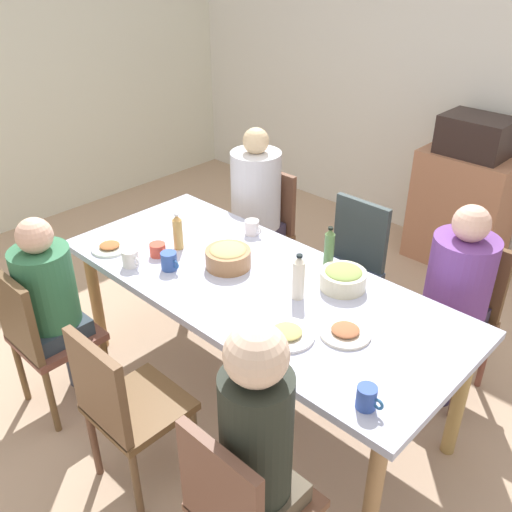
# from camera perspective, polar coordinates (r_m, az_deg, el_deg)

# --- Properties ---
(ground_plane) EXTENTS (7.21, 7.21, 0.00)m
(ground_plane) POSITION_cam_1_polar(r_m,az_deg,el_deg) (3.39, 0.00, -13.50)
(ground_plane) COLOR tan
(wall_back) EXTENTS (6.24, 0.12, 2.60)m
(wall_back) POSITION_cam_1_polar(r_m,az_deg,el_deg) (4.72, 22.33, 15.26)
(wall_back) COLOR white
(wall_back) RESTS_ON ground_plane
(dining_table) EXTENTS (2.22, 0.95, 0.77)m
(dining_table) POSITION_cam_1_polar(r_m,az_deg,el_deg) (2.96, 0.00, -3.78)
(dining_table) COLOR silver
(dining_table) RESTS_ON ground_plane
(chair_0) EXTENTS (0.40, 0.40, 0.90)m
(chair_0) POSITION_cam_1_polar(r_m,az_deg,el_deg) (4.02, 0.77, 3.10)
(chair_0) COLOR brown
(chair_0) RESTS_ON ground_plane
(person_0) EXTENTS (0.34, 0.34, 1.24)m
(person_0) POSITION_cam_1_polar(r_m,az_deg,el_deg) (3.86, -0.10, 5.80)
(person_0) COLOR #424348
(person_0) RESTS_ON ground_plane
(chair_1) EXTENTS (0.40, 0.40, 0.90)m
(chair_1) POSITION_cam_1_polar(r_m,az_deg,el_deg) (3.18, -20.90, -7.28)
(chair_1) COLOR brown
(chair_1) RESTS_ON ground_plane
(person_1) EXTENTS (0.30, 0.30, 1.15)m
(person_1) POSITION_cam_1_polar(r_m,az_deg,el_deg) (3.11, -20.01, -4.01)
(person_1) COLOR #363945
(person_1) RESTS_ON ground_plane
(chair_2) EXTENTS (0.40, 0.40, 0.90)m
(chair_2) POSITION_cam_1_polar(r_m,az_deg,el_deg) (3.34, 19.77, -5.08)
(chair_2) COLOR brown
(chair_2) RESTS_ON ground_plane
(person_2) EXTENTS (0.34, 0.34, 1.17)m
(person_2) POSITION_cam_1_polar(r_m,az_deg,el_deg) (3.16, 19.67, -2.82)
(person_2) COLOR #352B4F
(person_2) RESTS_ON ground_plane
(chair_3) EXTENTS (0.40, 0.40, 0.90)m
(chair_3) POSITION_cam_1_polar(r_m,az_deg,el_deg) (2.66, -13.25, -14.37)
(chair_3) COLOR brown
(chair_3) RESTS_ON ground_plane
(chair_4) EXTENTS (0.40, 0.40, 0.90)m
(chair_4) POSITION_cam_1_polar(r_m,az_deg,el_deg) (3.62, 9.37, -0.62)
(chair_4) COLOR #2C3949
(chair_4) RESTS_ON ground_plane
(chair_5) EXTENTS (0.40, 0.40, 0.90)m
(chair_5) POSITION_cam_1_polar(r_m,az_deg,el_deg) (2.26, -1.51, -23.94)
(chair_5) COLOR brown
(chair_5) RESTS_ON ground_plane
(person_5) EXTENTS (0.30, 0.30, 1.29)m
(person_5) POSITION_cam_1_polar(r_m,az_deg,el_deg) (2.11, 0.25, -18.52)
(person_5) COLOR #554C43
(person_5) RESTS_ON ground_plane
(plate_0) EXTENTS (0.23, 0.23, 0.04)m
(plate_0) POSITION_cam_1_polar(r_m,az_deg,el_deg) (2.58, 8.99, -7.58)
(plate_0) COLOR silver
(plate_0) RESTS_ON dining_table
(plate_1) EXTENTS (0.25, 0.25, 0.04)m
(plate_1) POSITION_cam_1_polar(r_m,az_deg,el_deg) (2.54, 3.13, -7.84)
(plate_1) COLOR silver
(plate_1) RESTS_ON dining_table
(plate_2) EXTENTS (0.21, 0.21, 0.04)m
(plate_2) POSITION_cam_1_polar(r_m,az_deg,el_deg) (3.30, -14.54, 0.86)
(plate_2) COLOR silver
(plate_2) RESTS_ON dining_table
(bowl_0) EXTENTS (0.24, 0.24, 0.12)m
(bowl_0) POSITION_cam_1_polar(r_m,az_deg,el_deg) (3.02, -2.83, -0.06)
(bowl_0) COLOR #9F6E44
(bowl_0) RESTS_ON dining_table
(bowl_1) EXTENTS (0.23, 0.23, 0.11)m
(bowl_1) POSITION_cam_1_polar(r_m,az_deg,el_deg) (2.87, 8.78, -2.20)
(bowl_1) COLOR beige
(bowl_1) RESTS_ON dining_table
(cup_0) EXTENTS (0.12, 0.09, 0.07)m
(cup_0) POSITION_cam_1_polar(r_m,az_deg,el_deg) (3.17, -9.86, 0.62)
(cup_0) COLOR #CA4734
(cup_0) RESTS_ON dining_table
(cup_1) EXTENTS (0.12, 0.09, 0.09)m
(cup_1) POSITION_cam_1_polar(r_m,az_deg,el_deg) (3.10, -12.54, -0.21)
(cup_1) COLOR white
(cup_1) RESTS_ON dining_table
(cup_2) EXTENTS (0.11, 0.08, 0.10)m
(cup_2) POSITION_cam_1_polar(r_m,az_deg,el_deg) (2.23, 11.13, -13.85)
(cup_2) COLOR #3451A7
(cup_2) RESTS_ON dining_table
(cup_3) EXTENTS (0.12, 0.08, 0.09)m
(cup_3) POSITION_cam_1_polar(r_m,az_deg,el_deg) (3.35, -0.38, 2.91)
(cup_3) COLOR white
(cup_3) RESTS_ON dining_table
(cup_4) EXTENTS (0.12, 0.09, 0.10)m
(cup_4) POSITION_cam_1_polar(r_m,az_deg,el_deg) (3.03, -8.75, -0.50)
(cup_4) COLOR #33539F
(cup_4) RESTS_ON dining_table
(bottle_0) EXTENTS (0.05, 0.05, 0.23)m
(bottle_0) POSITION_cam_1_polar(r_m,az_deg,el_deg) (3.02, 7.39, 0.82)
(bottle_0) COLOR #4D7640
(bottle_0) RESTS_ON dining_table
(bottle_1) EXTENTS (0.06, 0.06, 0.24)m
(bottle_1) POSITION_cam_1_polar(r_m,az_deg,el_deg) (2.74, 4.31, -2.19)
(bottle_1) COLOR beige
(bottle_1) RESTS_ON dining_table
(bottle_2) EXTENTS (0.06, 0.06, 0.22)m
(bottle_2) POSITION_cam_1_polar(r_m,az_deg,el_deg) (3.20, -7.90, 2.42)
(bottle_2) COLOR tan
(bottle_2) RESTS_ON dining_table
(side_cabinet) EXTENTS (0.70, 0.44, 0.90)m
(side_cabinet) POSITION_cam_1_polar(r_m,az_deg,el_deg) (4.69, 19.97, 4.45)
(side_cabinet) COLOR #B37656
(side_cabinet) RESTS_ON ground_plane
(microwave) EXTENTS (0.48, 0.36, 0.28)m
(microwave) POSITION_cam_1_polar(r_m,az_deg,el_deg) (4.48, 21.29, 11.25)
(microwave) COLOR #2D211E
(microwave) RESTS_ON side_cabinet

